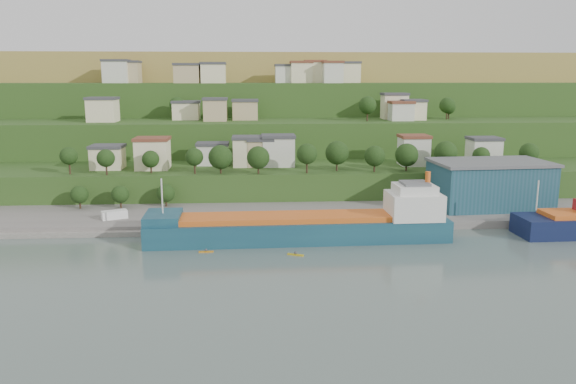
{
  "coord_description": "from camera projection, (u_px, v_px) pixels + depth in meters",
  "views": [
    {
      "loc": [
        -12.98,
        -117.4,
        37.17
      ],
      "look_at": [
        -4.99,
        15.0,
        10.07
      ],
      "focal_mm": 35.0,
      "sensor_mm": 36.0,
      "label": 1
    }
  ],
  "objects": [
    {
      "name": "warehouse",
      "position": [
        489.0,
        184.0,
        154.7
      ],
      "size": [
        32.12,
        20.89,
        12.8
      ],
      "rotation": [
        0.0,
        0.0,
        0.06
      ],
      "color": "#1B4652",
      "rests_on": "quay"
    },
    {
      "name": "cargo_ship_near",
      "position": [
        308.0,
        228.0,
        130.02
      ],
      "size": [
        70.08,
        12.72,
        17.95
      ],
      "rotation": [
        0.0,
        0.0,
        0.03
      ],
      "color": "#14364B",
      "rests_on": "ground"
    },
    {
      "name": "caravan",
      "position": [
        115.0,
        216.0,
        142.34
      ],
      "size": [
        6.75,
        4.93,
        2.91
      ],
      "primitive_type": "cube",
      "rotation": [
        0.0,
        0.0,
        0.43
      ],
      "color": "white",
      "rests_on": "pebble_beach"
    },
    {
      "name": "hillside",
      "position": [
        280.0,
        151.0,
        287.98
      ],
      "size": [
        360.0,
        211.24,
        96.0
      ],
      "color": "#284719",
      "rests_on": "ground"
    },
    {
      "name": "kayak_orange",
      "position": [
        206.0,
        251.0,
        121.61
      ],
      "size": [
        3.22,
        0.71,
        0.8
      ],
      "rotation": [
        0.0,
        0.0,
        0.05
      ],
      "color": "orange",
      "rests_on": "ground"
    },
    {
      "name": "pebble_beach",
      "position": [
        88.0,
        228.0,
        141.29
      ],
      "size": [
        40.0,
        18.0,
        2.4
      ],
      "primitive_type": "cube",
      "color": "slate",
      "rests_on": "ground"
    },
    {
      "name": "quay",
      "position": [
        377.0,
        218.0,
        151.58
      ],
      "size": [
        220.0,
        26.0,
        4.0
      ],
      "primitive_type": "cube",
      "color": "slate",
      "rests_on": "ground"
    },
    {
      "name": "ground",
      "position": [
        315.0,
        250.0,
        123.02
      ],
      "size": [
        500.0,
        500.0,
        0.0
      ],
      "primitive_type": "plane",
      "color": "#4D5E59",
      "rests_on": "ground"
    },
    {
      "name": "kayak_yellow",
      "position": [
        296.0,
        254.0,
        119.49
      ],
      "size": [
        3.55,
        2.08,
        0.9
      ],
      "rotation": [
        0.0,
        0.0,
        -0.43
      ],
      "color": "gold",
      "rests_on": "ground"
    },
    {
      "name": "dinghy",
      "position": [
        124.0,
        224.0,
        138.54
      ],
      "size": [
        3.76,
        1.45,
        0.75
      ],
      "primitive_type": "cube",
      "rotation": [
        0.0,
        0.0,
        0.01
      ],
      "color": "silver",
      "rests_on": "pebble_beach"
    }
  ]
}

